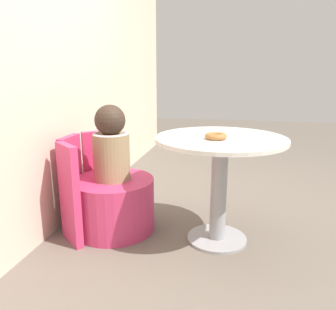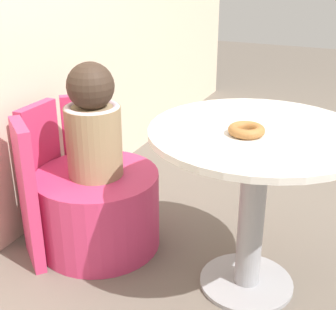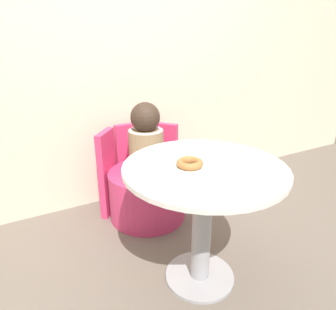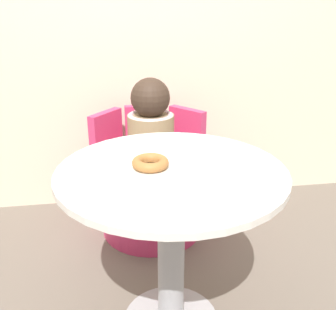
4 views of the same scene
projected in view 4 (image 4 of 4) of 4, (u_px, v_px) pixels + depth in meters
back_wall at (122, 11)px, 2.26m from camera, size 6.00×0.06×2.40m
round_table at (171, 212)px, 1.46m from camera, size 0.82×0.82×0.70m
tub_chair at (152, 200)px, 2.26m from camera, size 0.58×0.58×0.37m
booth_backrest at (147, 161)px, 2.42m from camera, size 0.67×0.25×0.67m
child_figure at (151, 129)px, 2.10m from camera, size 0.25×0.25×0.52m
donut at (150, 163)px, 1.40m from camera, size 0.13×0.13×0.04m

